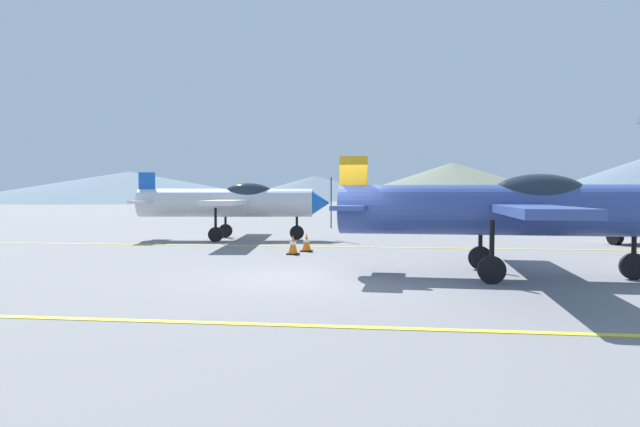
{
  "coord_description": "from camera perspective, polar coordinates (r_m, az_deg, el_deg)",
  "views": [
    {
      "loc": [
        1.6,
        -12.37,
        1.82
      ],
      "look_at": [
        -0.81,
        6.0,
        1.2
      ],
      "focal_mm": 32.14,
      "sensor_mm": 36.0,
      "label": 1
    }
  ],
  "objects": [
    {
      "name": "hill_centerright",
      "position": [
        151.99,
        13.06,
        3.08
      ],
      "size": [
        62.62,
        62.62,
        9.99
      ],
      "primitive_type": "cone",
      "color": "slate",
      "rests_on": "ground_plane"
    },
    {
      "name": "hill_centerleft",
      "position": [
        165.44,
        -0.55,
        2.53
      ],
      "size": [
        50.88,
        50.88,
        7.09
      ],
      "primitive_type": "cone",
      "color": "slate",
      "rests_on": "ground_plane"
    },
    {
      "name": "airplane_near",
      "position": [
        13.28,
        18.36,
        0.52
      ],
      "size": [
        7.82,
        9.01,
        2.7
      ],
      "color": "#33478C",
      "rests_on": "ground_plane"
    },
    {
      "name": "airplane_mid",
      "position": [
        23.21,
        -8.63,
        1.16
      ],
      "size": [
        7.88,
        9.04,
        2.7
      ],
      "color": "silver",
      "rests_on": "ground_plane"
    },
    {
      "name": "hill_left",
      "position": [
        150.12,
        -18.5,
        2.55
      ],
      "size": [
        83.12,
        83.12,
        7.43
      ],
      "primitive_type": "cone",
      "color": "slate",
      "rests_on": "ground_plane"
    },
    {
      "name": "apron_line_far",
      "position": [
        19.76,
        2.81,
        -3.35
      ],
      "size": [
        80.0,
        0.16,
        0.01
      ],
      "primitive_type": "cube",
      "color": "yellow",
      "rests_on": "ground_plane"
    },
    {
      "name": "traffic_cone_front",
      "position": [
        18.24,
        -1.35,
        -2.9
      ],
      "size": [
        0.36,
        0.36,
        0.59
      ],
      "color": "black",
      "rests_on": "ground_plane"
    },
    {
      "name": "traffic_cone_side",
      "position": [
        17.35,
        -2.71,
        -3.15
      ],
      "size": [
        0.36,
        0.36,
        0.59
      ],
      "color": "black",
      "rests_on": "ground_plane"
    },
    {
      "name": "ground_plane",
      "position": [
        12.61,
        0.11,
        -6.39
      ],
      "size": [
        400.0,
        400.0,
        0.0
      ],
      "primitive_type": "plane",
      "color": "slate"
    },
    {
      "name": "apron_line_near",
      "position": [
        8.13,
        -4.13,
        -11.01
      ],
      "size": [
        80.0,
        0.16,
        0.01
      ],
      "primitive_type": "cube",
      "color": "yellow",
      "rests_on": "ground_plane"
    }
  ]
}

